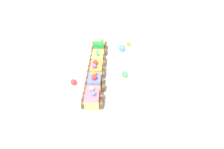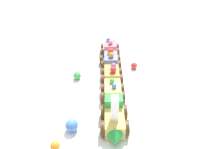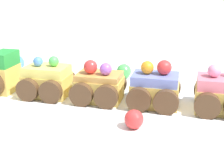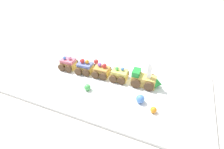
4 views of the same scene
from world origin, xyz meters
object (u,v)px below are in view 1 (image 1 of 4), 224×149
(gumball_orange, at_px, (128,44))
(gumball_red, at_px, (74,82))
(cake_car_lemon, at_px, (98,59))
(gumball_green, at_px, (125,74))
(cake_car_caramel, at_px, (96,70))
(cake_car_strawberry, at_px, (92,98))
(gumball_blue, at_px, (122,48))
(cake_car_blueberry, at_px, (95,82))
(cake_train_locomotive, at_px, (99,46))

(gumball_orange, relative_size, gumball_red, 0.97)
(cake_car_lemon, xyz_separation_m, gumball_green, (-0.09, -0.11, -0.01))
(cake_car_caramel, bearing_deg, gumball_red, 129.69)
(cake_car_strawberry, bearing_deg, gumball_green, -35.67)
(gumball_blue, xyz_separation_m, gumball_orange, (0.05, -0.03, -0.00))
(cake_car_blueberry, relative_size, gumball_green, 2.72)
(cake_train_locomotive, xyz_separation_m, gumball_red, (-0.25, 0.07, -0.01))
(cake_car_blueberry, bearing_deg, cake_car_lemon, 0.02)
(cake_car_lemon, relative_size, cake_car_strawberry, 1.00)
(gumball_green, xyz_separation_m, gumball_blue, (0.21, 0.01, 0.00))
(gumball_green, xyz_separation_m, gumball_orange, (0.26, -0.02, -0.00))
(cake_train_locomotive, height_order, gumball_red, cake_train_locomotive)
(cake_train_locomotive, distance_m, gumball_blue, 0.10)
(cake_car_blueberry, height_order, gumball_orange, cake_car_blueberry)
(cake_car_lemon, relative_size, gumball_red, 3.07)
(cake_train_locomotive, relative_size, gumball_orange, 5.46)
(cake_car_lemon, distance_m, gumball_orange, 0.21)
(gumball_orange, height_order, gumball_red, same)
(cake_car_strawberry, bearing_deg, gumball_blue, -15.96)
(cake_car_strawberry, xyz_separation_m, gumball_green, (0.15, -0.10, -0.01))
(gumball_blue, xyz_separation_m, gumball_red, (-0.26, 0.17, -0.00))
(cake_train_locomotive, bearing_deg, cake_car_lemon, 179.99)
(cake_train_locomotive, height_order, gumball_blue, cake_train_locomotive)
(cake_train_locomotive, xyz_separation_m, cake_car_lemon, (-0.11, -0.00, -0.00))
(cake_car_blueberry, relative_size, gumball_orange, 3.17)
(gumball_orange, xyz_separation_m, gumball_red, (-0.31, 0.20, 0.00))
(cake_car_lemon, xyz_separation_m, gumball_orange, (0.17, -0.13, -0.01))
(cake_train_locomotive, bearing_deg, cake_car_strawberry, -179.99)
(cake_car_caramel, xyz_separation_m, gumball_blue, (0.20, -0.10, -0.01))
(cake_car_lemon, distance_m, cake_car_blueberry, 0.16)
(cake_car_blueberry, relative_size, cake_car_strawberry, 1.00)
(gumball_orange, bearing_deg, gumball_green, 176.13)
(cake_train_locomotive, bearing_deg, gumball_blue, -87.65)
(gumball_green, height_order, gumball_red, gumball_green)
(cake_car_lemon, relative_size, gumball_blue, 2.21)
(cake_car_strawberry, distance_m, gumball_orange, 0.43)
(gumball_blue, bearing_deg, cake_train_locomotive, 93.87)
(cake_car_caramel, relative_size, gumball_orange, 3.17)
(gumball_green, distance_m, gumball_red, 0.19)
(cake_car_strawberry, height_order, gumball_red, cake_car_strawberry)
(cake_car_strawberry, bearing_deg, cake_car_lemon, 0.03)
(cake_car_caramel, xyz_separation_m, cake_car_blueberry, (-0.08, -0.00, 0.00))
(gumball_blue, relative_size, gumball_red, 1.39)
(cake_car_blueberry, xyz_separation_m, gumball_orange, (0.33, -0.12, -0.01))
(cake_train_locomotive, distance_m, gumball_red, 0.26)
(cake_car_lemon, distance_m, cake_car_strawberry, 0.24)
(cake_car_strawberry, bearing_deg, cake_car_caramel, 0.15)
(cake_train_locomotive, relative_size, cake_car_caramel, 1.72)
(cake_car_caramel, distance_m, gumball_orange, 0.28)
(cake_car_caramel, height_order, cake_car_blueberry, cake_car_blueberry)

